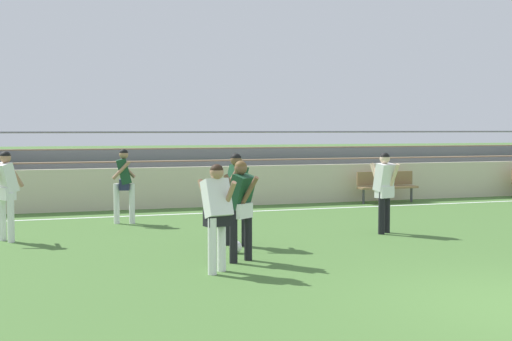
# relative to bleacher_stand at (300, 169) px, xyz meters

# --- Properties ---
(field_line_sideline) EXTENTS (44.00, 0.12, 0.01)m
(field_line_sideline) POSITION_rel_bleacher_stand_xyz_m (-2.57, -3.89, -0.84)
(field_line_sideline) COLOR white
(field_line_sideline) RESTS_ON ground
(sideline_wall) EXTENTS (48.00, 0.16, 1.11)m
(sideline_wall) POSITION_rel_bleacher_stand_xyz_m (-2.57, -2.46, -0.29)
(sideline_wall) COLOR beige
(sideline_wall) RESTS_ON ground
(bleacher_stand) EXTENTS (19.51, 2.85, 2.06)m
(bleacher_stand) POSITION_rel_bleacher_stand_xyz_m (0.00, 0.00, 0.00)
(bleacher_stand) COLOR #897051
(bleacher_stand) RESTS_ON ground
(bench_centre_sideline) EXTENTS (1.80, 0.40, 0.90)m
(bench_centre_sideline) POSITION_rel_bleacher_stand_xyz_m (1.48, -3.07, -0.30)
(bench_centre_sideline) COLOR olive
(bench_centre_sideline) RESTS_ON ground
(player_dark_deep_cover) EXTENTS (0.53, 0.71, 1.64)m
(player_dark_deep_cover) POSITION_rel_bleacher_stand_xyz_m (-5.20, -10.35, 0.13)
(player_dark_deep_cover) COLOR black
(player_dark_deep_cover) RESTS_ON ground
(player_dark_overlapping) EXTENTS (0.63, 0.45, 1.70)m
(player_dark_overlapping) POSITION_rel_bleacher_stand_xyz_m (-4.83, -8.85, 0.18)
(player_dark_overlapping) COLOR black
(player_dark_overlapping) RESTS_ON ground
(player_white_wide_right) EXTENTS (0.68, 0.51, 1.73)m
(player_white_wide_right) POSITION_rel_bleacher_stand_xyz_m (-8.85, -7.02, 0.19)
(player_white_wide_right) COLOR white
(player_white_wide_right) RESTS_ON ground
(player_dark_pressing_high) EXTENTS (0.59, 0.52, 1.69)m
(player_dark_pressing_high) POSITION_rel_bleacher_stand_xyz_m (-6.37, -5.19, 0.17)
(player_dark_pressing_high) COLOR white
(player_dark_pressing_high) RESTS_ON ground
(player_white_challenging) EXTENTS (0.47, 0.61, 1.63)m
(player_white_challenging) POSITION_rel_bleacher_stand_xyz_m (-5.80, -11.07, 0.12)
(player_white_challenging) COLOR white
(player_white_challenging) RESTS_ON ground
(player_white_wide_left) EXTENTS (0.46, 0.52, 1.66)m
(player_white_wide_left) POSITION_rel_bleacher_stand_xyz_m (-1.51, -8.37, 0.15)
(player_white_wide_left) COLOR black
(player_white_wide_left) RESTS_ON ground
(soccer_ball) EXTENTS (0.22, 0.22, 0.22)m
(soccer_ball) POSITION_rel_bleacher_stand_xyz_m (-5.06, -9.59, -0.73)
(soccer_ball) COLOR white
(soccer_ball) RESTS_ON ground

